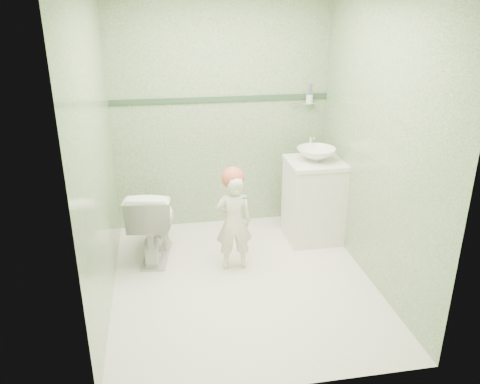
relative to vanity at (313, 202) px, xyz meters
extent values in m
plane|color=silver|center=(-0.84, -0.70, -0.40)|extent=(2.50, 2.50, 0.00)
cube|color=gray|center=(-0.84, 0.55, 0.80)|extent=(2.20, 0.04, 2.40)
cube|color=gray|center=(-0.84, -1.95, 0.80)|extent=(2.20, 0.04, 2.40)
cube|color=gray|center=(-1.94, -0.70, 0.80)|extent=(0.04, 2.50, 2.40)
cube|color=gray|center=(0.26, -0.70, 0.80)|extent=(0.04, 2.50, 2.40)
cube|color=#2F4A34|center=(-0.84, 0.54, 0.95)|extent=(2.20, 0.02, 0.05)
cube|color=silver|center=(0.00, 0.00, 0.00)|extent=(0.52, 0.50, 0.80)
cube|color=white|center=(0.00, 0.00, 0.41)|extent=(0.54, 0.52, 0.04)
imported|color=white|center=(0.00, 0.00, 0.49)|extent=(0.37, 0.37, 0.13)
cylinder|color=silver|center=(0.00, 0.20, 0.55)|extent=(0.03, 0.03, 0.18)
cylinder|color=silver|center=(0.00, 0.15, 0.63)|extent=(0.02, 0.12, 0.02)
cylinder|color=silver|center=(0.00, 0.50, 0.88)|extent=(0.26, 0.02, 0.02)
cylinder|color=silver|center=(0.06, 0.48, 0.93)|extent=(0.07, 0.07, 0.09)
cylinder|color=#6F4EA2|center=(0.06, 0.47, 1.00)|extent=(0.01, 0.01, 0.17)
cylinder|color=blue|center=(0.05, 0.47, 1.00)|extent=(0.01, 0.01, 0.17)
cylinder|color=#C33532|center=(0.07, 0.49, 1.00)|extent=(0.01, 0.01, 0.17)
imported|color=white|center=(-1.58, -0.11, -0.04)|extent=(0.51, 0.76, 0.72)
imported|color=white|center=(-0.88, -0.44, 0.05)|extent=(0.33, 0.22, 0.89)
sphere|color=#C75E42|center=(-0.88, -0.42, 0.46)|extent=(0.20, 0.20, 0.20)
cylinder|color=#179874|center=(-0.80, -0.58, 0.33)|extent=(0.08, 0.13, 0.06)
cube|color=white|center=(-0.86, -0.52, 0.37)|extent=(0.03, 0.03, 0.02)
camera|label=1|loc=(-1.48, -4.23, 1.89)|focal=36.03mm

